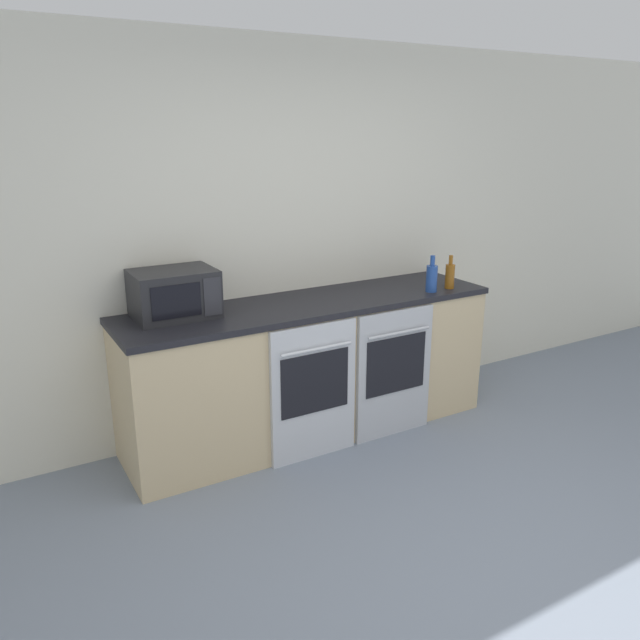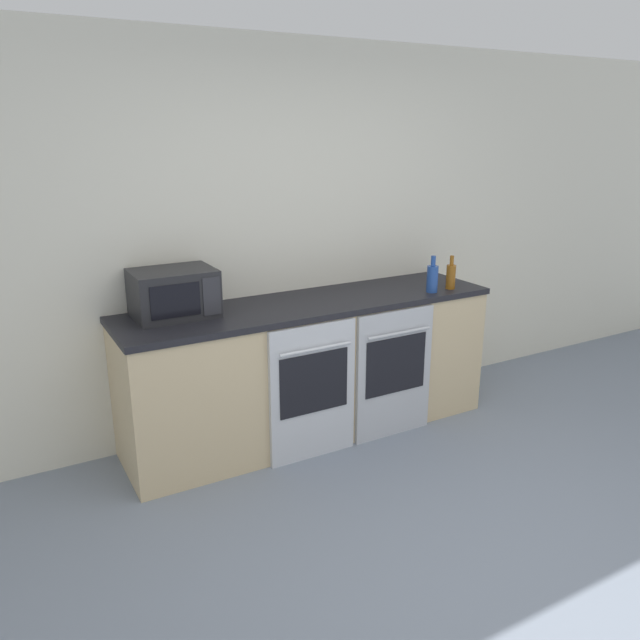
{
  "view_description": "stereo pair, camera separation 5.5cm",
  "coord_description": "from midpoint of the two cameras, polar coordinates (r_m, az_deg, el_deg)",
  "views": [
    {
      "loc": [
        -1.94,
        -1.63,
        2.03
      ],
      "look_at": [
        0.07,
        1.82,
        0.8
      ],
      "focal_mm": 35.0,
      "sensor_mm": 36.0,
      "label": 1
    },
    {
      "loc": [
        -1.89,
        -1.66,
        2.03
      ],
      "look_at": [
        0.07,
        1.82,
        0.8
      ],
      "focal_mm": 35.0,
      "sensor_mm": 36.0,
      "label": 2
    }
  ],
  "objects": [
    {
      "name": "bottle_blue",
      "position": [
        4.39,
        9.82,
        3.85
      ],
      "size": [
        0.08,
        0.08,
        0.26
      ],
      "color": "#234793",
      "rests_on": "counter_back"
    },
    {
      "name": "wall_back",
      "position": [
        4.33,
        -3.55,
        7.4
      ],
      "size": [
        10.0,
        0.06,
        2.6
      ],
      "color": "silver",
      "rests_on": "ground_plane"
    },
    {
      "name": "ground_plane",
      "position": [
        3.24,
        16.04,
        -22.47
      ],
      "size": [
        16.0,
        16.0,
        0.0
      ],
      "primitive_type": "plane",
      "color": "gray"
    },
    {
      "name": "bottle_amber",
      "position": [
        4.51,
        11.45,
        4.02
      ],
      "size": [
        0.07,
        0.07,
        0.24
      ],
      "color": "#8C5114",
      "rests_on": "counter_back"
    },
    {
      "name": "oven_left",
      "position": [
        3.92,
        -0.97,
        -6.57
      ],
      "size": [
        0.59,
        0.06,
        0.89
      ],
      "color": "silver",
      "rests_on": "ground_plane"
    },
    {
      "name": "oven_right",
      "position": [
        4.24,
        6.44,
        -4.82
      ],
      "size": [
        0.59,
        0.06,
        0.89
      ],
      "color": "#B7BABF",
      "rests_on": "ground_plane"
    },
    {
      "name": "microwave",
      "position": [
        3.84,
        -13.6,
        2.36
      ],
      "size": [
        0.49,
        0.37,
        0.29
      ],
      "color": "#232326",
      "rests_on": "counter_back"
    },
    {
      "name": "counter_back",
      "position": [
        4.26,
        -1.24,
        -4.37
      ],
      "size": [
        2.56,
        0.66,
        0.94
      ],
      "color": "#D1B789",
      "rests_on": "ground_plane"
    }
  ]
}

